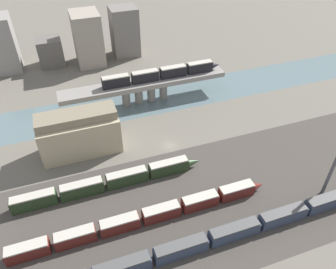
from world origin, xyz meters
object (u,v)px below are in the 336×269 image
object	(u,v)px
train_yard_far	(109,182)
train_on_bridge	(162,74)
signal_tower	(332,170)
train_yard_mid	(146,217)
train_yard_near	(187,247)
warehouse_building	(79,133)

from	to	relation	value
train_yard_far	train_on_bridge	bearing A→B (deg)	53.54
signal_tower	train_yard_mid	bearing A→B (deg)	171.66
train_on_bridge	train_yard_near	size ratio (longest dim) A/B	0.46
train_on_bridge	train_yard_mid	bearing A→B (deg)	-112.86
train_yard_near	warehouse_building	world-z (taller)	warehouse_building
train_yard_mid	signal_tower	size ratio (longest dim) A/B	3.84
train_yard_near	signal_tower	distance (m)	41.45
train_yard_mid	warehouse_building	xyz separation A→B (m)	(-10.81, 31.94, 4.87)
train_yard_near	signal_tower	bearing A→B (deg)	5.63
train_on_bridge	signal_tower	world-z (taller)	signal_tower
train_yard_near	train_yard_far	size ratio (longest dim) A/B	1.87
warehouse_building	train_yard_near	bearing A→B (deg)	-68.12
train_yard_near	train_yard_far	bearing A→B (deg)	116.56
train_yard_near	signal_tower	world-z (taller)	signal_tower
train_yard_near	train_yard_mid	xyz separation A→B (m)	(-6.41, 10.93, -0.06)
train_yard_mid	warehouse_building	world-z (taller)	warehouse_building
signal_tower	train_on_bridge	bearing A→B (deg)	113.33
train_on_bridge	train_yard_mid	xyz separation A→B (m)	(-21.83, -51.78, -8.66)
train_on_bridge	train_yard_far	size ratio (longest dim) A/B	0.87
train_on_bridge	train_yard_near	xyz separation A→B (m)	(-15.41, -62.70, -8.60)
warehouse_building	train_yard_mid	bearing A→B (deg)	-71.31
warehouse_building	signal_tower	world-z (taller)	signal_tower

